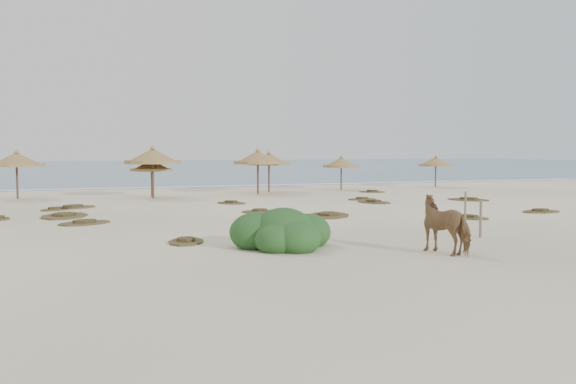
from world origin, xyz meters
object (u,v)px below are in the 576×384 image
horse (447,224)px  bush (283,233)px  palapa_0 (17,160)px  palapa_1 (151,166)px

horse → bush: (-4.13, 2.39, -0.36)m
horse → bush: 4.79m
palapa_0 → bush: bearing=-68.7°
palapa_1 → horse: palapa_1 is taller
palapa_1 → bush: 21.58m
palapa_1 → horse: (5.26, -23.89, -1.05)m
horse → palapa_1: bearing=-94.3°
palapa_1 → bush: (1.13, -21.51, -1.42)m
palapa_0 → bush: (8.76, -22.51, -1.80)m
horse → bush: horse is taller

